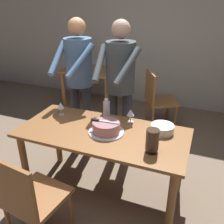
% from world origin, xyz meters
% --- Properties ---
extents(ground_plane, '(14.00, 14.00, 0.00)m').
position_xyz_m(ground_plane, '(0.00, 0.00, 0.00)').
color(ground_plane, '#7A6651').
extents(back_wall, '(10.00, 0.12, 2.70)m').
position_xyz_m(back_wall, '(0.00, 2.68, 1.35)').
color(back_wall, '#BCB7AD').
rests_on(back_wall, ground_plane).
extents(main_dining_table, '(1.63, 0.76, 0.75)m').
position_xyz_m(main_dining_table, '(0.00, 0.00, 0.63)').
color(main_dining_table, brown).
rests_on(main_dining_table, ground_plane).
extents(cake_on_platter, '(0.34, 0.34, 0.11)m').
position_xyz_m(cake_on_platter, '(0.04, -0.01, 0.80)').
color(cake_on_platter, silver).
rests_on(cake_on_platter, main_dining_table).
extents(cake_knife, '(0.27, 0.04, 0.02)m').
position_xyz_m(cake_knife, '(-0.03, -0.01, 0.87)').
color(cake_knife, silver).
rests_on(cake_knife, cake_on_platter).
extents(plate_stack, '(0.22, 0.22, 0.08)m').
position_xyz_m(plate_stack, '(0.54, 0.19, 0.79)').
color(plate_stack, white).
rests_on(plate_stack, main_dining_table).
extents(wine_glass_near, '(0.08, 0.08, 0.14)m').
position_xyz_m(wine_glass_near, '(-0.57, 0.18, 0.85)').
color(wine_glass_near, silver).
rests_on(wine_glass_near, main_dining_table).
extents(wine_glass_far, '(0.08, 0.08, 0.14)m').
position_xyz_m(wine_glass_far, '(0.19, 0.29, 0.85)').
color(wine_glass_far, silver).
rests_on(wine_glass_far, main_dining_table).
extents(water_bottle, '(0.07, 0.07, 0.25)m').
position_xyz_m(water_bottle, '(-0.04, 0.21, 0.86)').
color(water_bottle, silver).
rests_on(water_bottle, main_dining_table).
extents(hurricane_lamp, '(0.11, 0.11, 0.21)m').
position_xyz_m(hurricane_lamp, '(0.52, -0.16, 0.86)').
color(hurricane_lamp, black).
rests_on(hurricane_lamp, main_dining_table).
extents(person_cutting_cake, '(0.47, 0.56, 1.72)m').
position_xyz_m(person_cutting_cake, '(-0.04, 0.59, 1.08)').
color(person_cutting_cake, '#2D2D38').
rests_on(person_cutting_cake, ground_plane).
extents(person_standing_beside, '(0.46, 0.57, 1.72)m').
position_xyz_m(person_standing_beside, '(-0.57, 0.62, 1.08)').
color(person_standing_beside, '#2D2D38').
rests_on(person_standing_beside, ground_plane).
extents(chair_near_side, '(0.50, 0.50, 0.90)m').
position_xyz_m(chair_near_side, '(-0.31, -0.75, 0.49)').
color(chair_near_side, brown).
rests_on(chair_near_side, ground_plane).
extents(background_table, '(1.00, 0.70, 0.74)m').
position_xyz_m(background_table, '(-1.09, 1.98, 0.58)').
color(background_table, '#9E6633').
rests_on(background_table, ground_plane).
extents(background_chair_0, '(0.60, 0.60, 0.90)m').
position_xyz_m(background_chair_0, '(0.19, 1.70, 0.49)').
color(background_chair_0, '#9E6633').
rests_on(background_chair_0, ground_plane).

